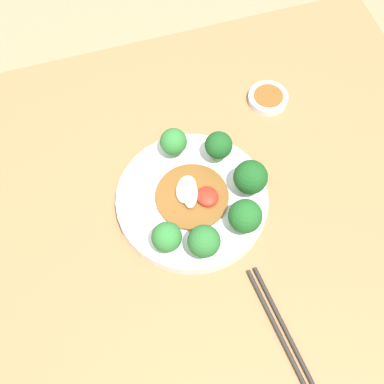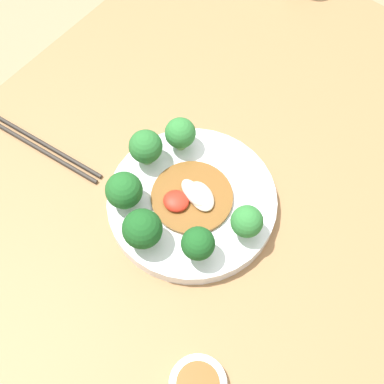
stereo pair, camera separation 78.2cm
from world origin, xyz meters
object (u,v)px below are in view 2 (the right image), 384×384
broccoli_northeast (198,244)px  broccoli_southeast (124,191)px  stirfry_center (192,197)px  sauce_dish (198,384)px  broccoli_southwest (180,133)px  broccoli_east (144,230)px  broccoli_south (146,147)px  chopsticks (42,146)px  broccoli_north (247,222)px  plate (192,202)px

broccoli_northeast → broccoli_southeast: bearing=-90.4°
stirfry_center → sauce_dish: (0.21, 0.17, -0.02)m
broccoli_southwest → broccoli_east: broccoli_east is taller
broccoli_southwest → sauce_dish: (0.27, 0.25, -0.05)m
broccoli_northeast → broccoli_east: broccoli_east is taller
broccoli_northeast → broccoli_southwest: broccoli_northeast is taller
broccoli_south → broccoli_east: bearing=39.6°
broccoli_northeast → sauce_dish: 0.19m
broccoli_south → broccoli_southwest: bearing=155.0°
broccoli_northeast → chopsticks: 0.34m
broccoli_northeast → stirfry_center: 0.10m
broccoli_north → chopsticks: 0.38m
broccoli_southwest → broccoli_southeast: size_ratio=0.96×
chopsticks → broccoli_east: bearing=83.5°
broccoli_southeast → stirfry_center: (-0.07, 0.08, -0.03)m
broccoli_south → sauce_dish: bearing=51.2°
broccoli_northeast → broccoli_north: bearing=155.4°
sauce_dish → stirfry_center: bearing=-140.1°
broccoli_east → chopsticks: (-0.03, -0.26, -0.06)m
plate → chopsticks: (0.07, -0.27, -0.01)m
stirfry_center → chopsticks: 0.28m
plate → broccoli_east: size_ratio=3.81×
plate → broccoli_east: 0.11m
broccoli_south → chopsticks: 0.20m
broccoli_east → broccoli_northeast: bearing=113.1°
plate → sauce_dish: plate is taller
broccoli_northeast → broccoli_southwest: bearing=-133.8°
broccoli_north → broccoli_southwest: broccoli_southwest is taller
chopsticks → stirfry_center: bearing=104.3°
plate → sauce_dish: bearing=39.8°
broccoli_southwest → stirfry_center: 0.10m
plate → broccoli_north: 0.11m
chopsticks → plate: bearing=104.6°
chopsticks → sauce_dish: sauce_dish is taller
broccoli_southeast → sauce_dish: 0.29m
broccoli_northeast → broccoli_southwest: (-0.13, -0.14, -0.00)m
broccoli_southwest → broccoli_east: (0.16, 0.07, 0.00)m
broccoli_southwest → chopsticks: bearing=-55.1°
broccoli_east → sauce_dish: broccoli_east is taller
plate → broccoli_south: 0.11m
broccoli_east → stirfry_center: 0.10m
broccoli_east → sauce_dish: size_ratio=0.90×
plate → broccoli_south: bearing=-96.1°
plate → broccoli_southeast: bearing=-48.5°
broccoli_southeast → broccoli_east: size_ratio=0.93×
broccoli_north → broccoli_southeast: bearing=-67.6°
chopsticks → sauce_dish: size_ratio=3.13×
plate → sauce_dish: (0.21, 0.17, -0.00)m
broccoli_southwest → stirfry_center: bearing=48.5°
sauce_dish → broccoli_east: bearing=-121.0°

